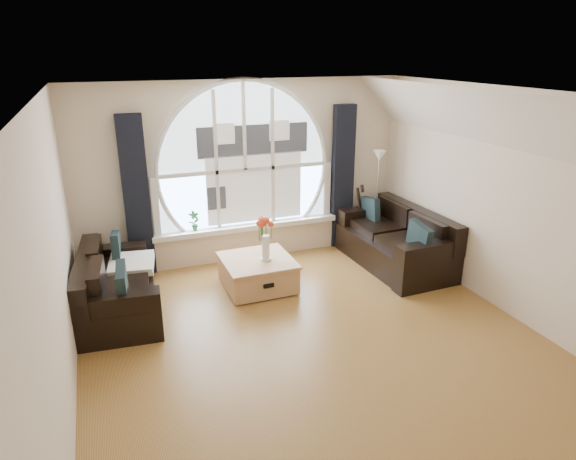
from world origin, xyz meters
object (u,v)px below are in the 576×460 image
object	(u,v)px
floor_lamp	(377,200)
guitar	(357,215)
potted_plant	(194,221)
coffee_chest	(258,272)
vase_flowers	(265,233)
sofa_left	(117,282)
sofa_right	(394,240)

from	to	relation	value
floor_lamp	guitar	world-z (taller)	floor_lamp
guitar	potted_plant	xyz separation A→B (m)	(-2.66, 0.13, 0.17)
coffee_chest	guitar	bearing A→B (deg)	24.10
vase_flowers	potted_plant	size ratio (longest dim) A/B	2.28
guitar	potted_plant	bearing A→B (deg)	158.10
floor_lamp	potted_plant	bearing A→B (deg)	174.47
guitar	coffee_chest	bearing A→B (deg)	-174.43
guitar	potted_plant	distance (m)	2.67
sofa_left	guitar	world-z (taller)	guitar
sofa_left	floor_lamp	bearing A→B (deg)	16.55
coffee_chest	vase_flowers	size ratio (longest dim) A/B	1.33
coffee_chest	potted_plant	bearing A→B (deg)	120.53
potted_plant	sofa_right	bearing A→B (deg)	-20.90
sofa_right	vase_flowers	size ratio (longest dim) A/B	2.75
sofa_left	coffee_chest	world-z (taller)	sofa_left
sofa_left	sofa_right	size ratio (longest dim) A/B	0.90
coffee_chest	floor_lamp	distance (m)	2.47
sofa_left	vase_flowers	distance (m)	1.96
coffee_chest	potted_plant	xyz separation A→B (m)	(-0.64, 1.06, 0.47)
floor_lamp	potted_plant	xyz separation A→B (m)	(-2.91, 0.28, -0.10)
sofa_left	potted_plant	bearing A→B (deg)	48.00
sofa_right	coffee_chest	bearing A→B (deg)	177.96
coffee_chest	vase_flowers	distance (m)	0.59
sofa_right	guitar	distance (m)	0.95
vase_flowers	guitar	distance (m)	2.18
sofa_right	potted_plant	world-z (taller)	potted_plant
sofa_left	guitar	xyz separation A→B (m)	(3.84, 0.95, 0.13)
sofa_left	coffee_chest	size ratio (longest dim) A/B	1.86
vase_flowers	floor_lamp	bearing A→B (deg)	21.07
vase_flowers	guitar	size ratio (longest dim) A/B	0.66
vase_flowers	guitar	world-z (taller)	vase_flowers
floor_lamp	guitar	distance (m)	0.40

